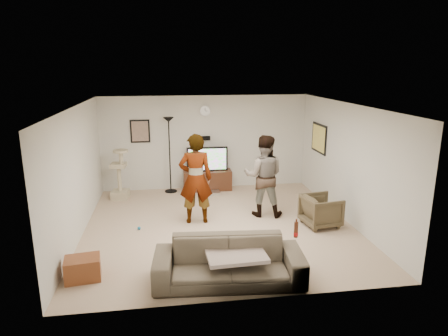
{
  "coord_description": "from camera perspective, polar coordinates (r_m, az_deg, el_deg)",
  "views": [
    {
      "loc": [
        -1.03,
        -7.67,
        3.25
      ],
      "look_at": [
        0.13,
        0.2,
        1.19
      ],
      "focal_mm": 31.77,
      "sensor_mm": 36.0,
      "label": 1
    }
  ],
  "objects": [
    {
      "name": "wall_speaker",
      "position": [
        10.58,
        -2.68,
        4.31
      ],
      "size": [
        0.25,
        0.1,
        0.1
      ],
      "primitive_type": "cube",
      "color": "black",
      "rests_on": "wall_back"
    },
    {
      "name": "wall_front",
      "position": [
        5.41,
        3.21,
        -7.19
      ],
      "size": [
        5.5,
        0.04,
        2.5
      ],
      "primitive_type": "cube",
      "color": "white",
      "rests_on": "floor"
    },
    {
      "name": "wall_left",
      "position": [
        8.11,
        -20.35,
        -0.68
      ],
      "size": [
        0.04,
        5.5,
        2.5
      ],
      "primitive_type": "cube",
      "color": "white",
      "rests_on": "floor"
    },
    {
      "name": "wall_right",
      "position": [
        8.78,
        17.35,
        0.68
      ],
      "size": [
        0.04,
        5.5,
        2.5
      ],
      "primitive_type": "cube",
      "color": "white",
      "rests_on": "floor"
    },
    {
      "name": "beer_bottle",
      "position": [
        6.29,
        10.32,
        -8.73
      ],
      "size": [
        0.06,
        0.06,
        0.25
      ],
      "primitive_type": "cylinder",
      "color": "#4C2111",
      "rests_on": "sofa"
    },
    {
      "name": "armchair",
      "position": [
        8.52,
        13.78,
        -6.0
      ],
      "size": [
        0.81,
        0.8,
        0.65
      ],
      "primitive_type": "imported",
      "rotation": [
        0.0,
        0.0,
        1.72
      ],
      "color": "#493E2A",
      "rests_on": "floor"
    },
    {
      "name": "floor",
      "position": [
        8.4,
        -0.7,
        -8.32
      ],
      "size": [
        5.5,
        5.5,
        0.02
      ],
      "primitive_type": "cube",
      "color": "tan",
      "rests_on": "ground"
    },
    {
      "name": "throw_blanket",
      "position": [
        6.21,
        1.68,
        -12.27
      ],
      "size": [
        0.93,
        0.74,
        0.06
      ],
      "primitive_type": "cube",
      "rotation": [
        0.0,
        0.0,
        0.05
      ],
      "color": "#BCA39A",
      "rests_on": "sofa"
    },
    {
      "name": "toy_ball",
      "position": [
        8.35,
        -12.12,
        -8.46
      ],
      "size": [
        0.07,
        0.07,
        0.07
      ],
      "primitive_type": "sphere",
      "color": "teal",
      "rests_on": "floor"
    },
    {
      "name": "tv_stand",
      "position": [
        10.66,
        -2.39,
        -1.77
      ],
      "size": [
        1.27,
        0.45,
        0.53
      ],
      "primitive_type": "cube",
      "color": "#3A1E12",
      "rests_on": "floor"
    },
    {
      "name": "wall_clock",
      "position": [
        10.51,
        -2.75,
        8.21
      ],
      "size": [
        0.26,
        0.04,
        0.26
      ],
      "primitive_type": "cylinder",
      "rotation": [
        1.57,
        0.0,
        0.0
      ],
      "color": "silver",
      "rests_on": "wall_back"
    },
    {
      "name": "cat_tree",
      "position": [
        10.21,
        -14.87,
        -0.85
      ],
      "size": [
        0.45,
        0.45,
        1.26
      ],
      "primitive_type": "cube",
      "rotation": [
        0.0,
        0.0,
        -0.13
      ],
      "color": "#B9AE8E",
      "rests_on": "floor"
    },
    {
      "name": "tv",
      "position": [
        10.51,
        -2.43,
        1.31
      ],
      "size": [
        1.08,
        0.08,
        0.64
      ],
      "primitive_type": "cube",
      "color": "black",
      "rests_on": "tv_stand"
    },
    {
      "name": "side_table",
      "position": [
        6.75,
        -19.66,
        -13.45
      ],
      "size": [
        0.58,
        0.47,
        0.36
      ],
      "primitive_type": "cube",
      "rotation": [
        0.0,
        0.0,
        0.14
      ],
      "color": "brown",
      "rests_on": "floor"
    },
    {
      "name": "ceiling",
      "position": [
        7.78,
        -0.75,
        9.05
      ],
      "size": [
        5.5,
        5.5,
        0.02
      ],
      "primitive_type": "cube",
      "color": "white",
      "rests_on": "wall_back"
    },
    {
      "name": "sofa",
      "position": [
        6.25,
        0.69,
        -13.3
      ],
      "size": [
        2.35,
        1.08,
        0.67
      ],
      "primitive_type": "imported",
      "rotation": [
        0.0,
        0.0,
        -0.08
      ],
      "color": "brown",
      "rests_on": "floor"
    },
    {
      "name": "person_right",
      "position": [
        8.73,
        5.71,
        -1.14
      ],
      "size": [
        1.03,
        0.89,
        1.81
      ],
      "primitive_type": "imported",
      "rotation": [
        0.0,
        0.0,
        2.88
      ],
      "color": "#3663A1",
      "rests_on": "floor"
    },
    {
      "name": "console_box",
      "position": [
        10.36,
        -1.72,
        -3.58
      ],
      "size": [
        0.4,
        0.3,
        0.07
      ],
      "primitive_type": "cube",
      "color": "silver",
      "rests_on": "floor"
    },
    {
      "name": "tv_screen",
      "position": [
        10.46,
        -2.4,
        1.25
      ],
      "size": [
        1.0,
        0.01,
        0.56
      ],
      "primitive_type": "cube",
      "color": "#34D323",
      "rests_on": "tv"
    },
    {
      "name": "picture_right",
      "position": [
        10.16,
        13.5,
        4.19
      ],
      "size": [
        0.03,
        0.78,
        0.62
      ],
      "primitive_type": "cube",
      "color": "#F7D164",
      "rests_on": "wall_right"
    },
    {
      "name": "wall_back",
      "position": [
        10.66,
        -2.71,
        3.68
      ],
      "size": [
        5.5,
        0.04,
        2.5
      ],
      "primitive_type": "cube",
      "color": "white",
      "rests_on": "floor"
    },
    {
      "name": "person_left",
      "position": [
        8.29,
        -4.1,
        -1.56
      ],
      "size": [
        0.71,
        0.48,
        1.92
      ],
      "primitive_type": "imported",
      "rotation": [
        0.0,
        0.0,
        3.11
      ],
      "color": "#A6A8BF",
      "rests_on": "floor"
    },
    {
      "name": "picture_back",
      "position": [
        10.55,
        -11.98,
        5.2
      ],
      "size": [
        0.42,
        0.03,
        0.52
      ],
      "primitive_type": "cube",
      "color": "gray",
      "rests_on": "wall_back"
    },
    {
      "name": "floor_lamp",
      "position": [
        10.4,
        -7.82,
        1.82
      ],
      "size": [
        0.32,
        0.32,
        1.98
      ],
      "primitive_type": "cylinder",
      "color": "black",
      "rests_on": "floor"
    }
  ]
}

